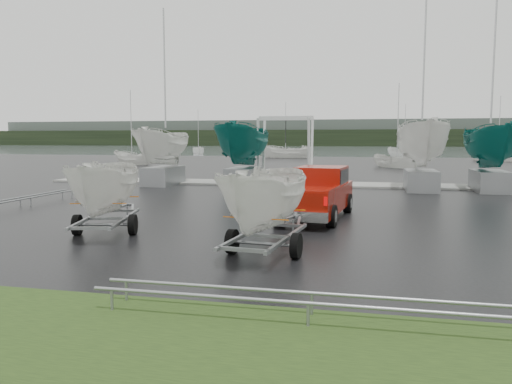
% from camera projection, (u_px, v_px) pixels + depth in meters
% --- Properties ---
extents(ground_plane, '(120.00, 120.00, 0.00)m').
position_uv_depth(ground_plane, '(228.00, 217.00, 17.76)').
color(ground_plane, black).
rests_on(ground_plane, ground).
extents(lake, '(300.00, 300.00, 0.00)m').
position_uv_depth(lake, '(346.00, 151.00, 114.80)').
color(lake, slate).
rests_on(lake, ground).
extents(grass_verge, '(40.00, 40.00, 0.00)m').
position_uv_depth(grass_verge, '(17.00, 335.00, 7.09)').
color(grass_verge, '#1E3113').
rests_on(grass_verge, ground).
extents(dock, '(30.00, 3.00, 0.12)m').
position_uv_depth(dock, '(286.00, 184.00, 30.37)').
color(dock, gray).
rests_on(dock, ground).
extents(treeline, '(300.00, 8.00, 6.00)m').
position_uv_depth(treeline, '(354.00, 138.00, 182.40)').
color(treeline, black).
rests_on(treeline, ground).
extents(far_hill, '(300.00, 6.00, 10.00)m').
position_uv_depth(far_hill, '(355.00, 133.00, 189.95)').
color(far_hill, '#4C5651').
rests_on(far_hill, ground).
extents(pickup_truck, '(2.39, 5.47, 1.76)m').
position_uv_depth(pickup_truck, '(318.00, 191.00, 17.72)').
color(pickup_truck, maroon).
rests_on(pickup_truck, ground).
extents(trailer_hitched, '(1.83, 3.71, 4.80)m').
position_uv_depth(trailer_hitched, '(266.00, 146.00, 11.77)').
color(trailer_hitched, gray).
rests_on(trailer_hitched, ground).
extents(trailer_parked, '(2.02, 3.78, 4.88)m').
position_uv_depth(trailer_parked, '(104.00, 143.00, 14.38)').
color(trailer_parked, gray).
rests_on(trailer_parked, ground).
extents(boat_hoist, '(3.30, 2.18, 4.12)m').
position_uv_depth(boat_hoist, '(286.00, 140.00, 30.10)').
color(boat_hoist, silver).
rests_on(boat_hoist, ground).
extents(keelboat_0, '(2.27, 3.20, 10.43)m').
position_uv_depth(keelboat_0, '(162.00, 125.00, 29.60)').
color(keelboat_0, gray).
rests_on(keelboat_0, ground).
extents(keelboat_1, '(2.55, 3.20, 7.87)m').
position_uv_depth(keelboat_1, '(244.00, 116.00, 28.67)').
color(keelboat_1, gray).
rests_on(keelboat_1, ground).
extents(keelboat_2, '(2.61, 3.20, 10.78)m').
position_uv_depth(keelboat_2, '(423.00, 113.00, 26.34)').
color(keelboat_2, gray).
rests_on(keelboat_2, ground).
extents(keelboat_3, '(2.42, 3.20, 10.59)m').
position_uv_depth(keelboat_3, '(493.00, 118.00, 25.90)').
color(keelboat_3, gray).
rests_on(keelboat_3, ground).
extents(mast_rack_0, '(0.56, 6.50, 0.06)m').
position_uv_depth(mast_rack_0, '(25.00, 198.00, 20.64)').
color(mast_rack_0, gray).
rests_on(mast_rack_0, ground).
extents(mast_rack_2, '(7.00, 0.56, 0.06)m').
position_uv_depth(mast_rack_2, '(310.00, 298.00, 7.64)').
color(mast_rack_2, gray).
rests_on(mast_rack_2, ground).
extents(moored_boat_0, '(3.15, 3.12, 11.02)m').
position_uv_depth(moored_boat_0, '(132.00, 164.00, 54.26)').
color(moored_boat_0, silver).
rests_on(moored_boat_0, ground).
extents(moored_boat_1, '(3.53, 3.47, 11.99)m').
position_uv_depth(moored_boat_1, '(285.00, 158.00, 72.06)').
color(moored_boat_1, silver).
rests_on(moored_boat_1, ground).
extents(moored_boat_2, '(3.12, 3.13, 10.91)m').
position_uv_depth(moored_boat_2, '(397.00, 168.00, 47.84)').
color(moored_boat_2, silver).
rests_on(moored_boat_2, ground).
extents(moored_boat_3, '(3.15, 3.12, 11.10)m').
position_uv_depth(moored_boat_3, '(497.00, 161.00, 61.61)').
color(moored_boat_3, silver).
rests_on(moored_boat_3, ground).
extents(moored_boat_4, '(2.72, 2.75, 10.77)m').
position_uv_depth(moored_boat_4, '(199.00, 154.00, 90.58)').
color(moored_boat_4, silver).
rests_on(moored_boat_4, ground).
extents(moored_boat_5, '(3.60, 3.61, 11.36)m').
position_uv_depth(moored_boat_5, '(404.00, 157.00, 76.24)').
color(moored_boat_5, silver).
rests_on(moored_boat_5, ground).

